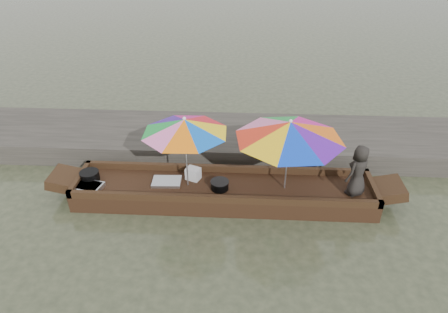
# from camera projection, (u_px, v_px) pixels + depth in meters

# --- Properties ---
(water) EXTENTS (80.00, 80.00, 0.00)m
(water) POSITION_uv_depth(u_px,v_px,m) (224.00, 200.00, 8.41)
(water) COLOR #313724
(water) RESTS_ON ground
(dock) EXTENTS (22.00, 2.20, 0.50)m
(dock) POSITION_uv_depth(u_px,v_px,m) (228.00, 139.00, 10.17)
(dock) COLOR #2D2B26
(dock) RESTS_ON ground
(boat_hull) EXTENTS (6.14, 1.20, 0.35)m
(boat_hull) POSITION_uv_depth(u_px,v_px,m) (224.00, 193.00, 8.32)
(boat_hull) COLOR black
(boat_hull) RESTS_ON water
(cooking_pot) EXTENTS (0.40, 0.40, 0.21)m
(cooking_pot) POSITION_uv_depth(u_px,v_px,m) (90.00, 176.00, 8.36)
(cooking_pot) COLOR black
(cooking_pot) RESTS_ON boat_hull
(tray_crayfish) EXTENTS (0.67, 0.53, 0.09)m
(tray_crayfish) POSITION_uv_depth(u_px,v_px,m) (88.00, 187.00, 8.13)
(tray_crayfish) COLOR silver
(tray_crayfish) RESTS_ON boat_hull
(tray_scallop) EXTENTS (0.61, 0.44, 0.06)m
(tray_scallop) POSITION_uv_depth(u_px,v_px,m) (167.00, 182.00, 8.31)
(tray_scallop) COLOR silver
(tray_scallop) RESTS_ON boat_hull
(charcoal_grill) EXTENTS (0.36, 0.36, 0.17)m
(charcoal_grill) POSITION_uv_depth(u_px,v_px,m) (220.00, 185.00, 8.11)
(charcoal_grill) COLOR black
(charcoal_grill) RESTS_ON boat_hull
(supply_bag) EXTENTS (0.34, 0.31, 0.26)m
(supply_bag) POSITION_uv_depth(u_px,v_px,m) (193.00, 174.00, 8.39)
(supply_bag) COLOR silver
(supply_bag) RESTS_ON boat_hull
(vendor) EXTENTS (0.63, 0.60, 1.09)m
(vendor) POSITION_uv_depth(u_px,v_px,m) (358.00, 171.00, 7.73)
(vendor) COLOR black
(vendor) RESTS_ON boat_hull
(umbrella_bow) EXTENTS (2.25, 2.25, 1.55)m
(umbrella_bow) POSITION_uv_depth(u_px,v_px,m) (186.00, 153.00, 7.87)
(umbrella_bow) COLOR red
(umbrella_bow) RESTS_ON boat_hull
(umbrella_stern) EXTENTS (2.62, 2.62, 1.55)m
(umbrella_stern) POSITION_uv_depth(u_px,v_px,m) (287.00, 155.00, 7.78)
(umbrella_stern) COLOR #FF650C
(umbrella_stern) RESTS_ON boat_hull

